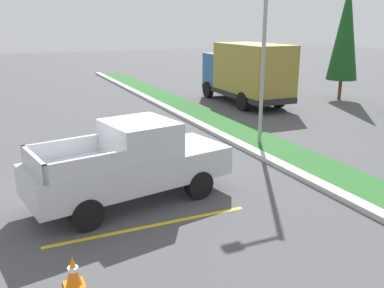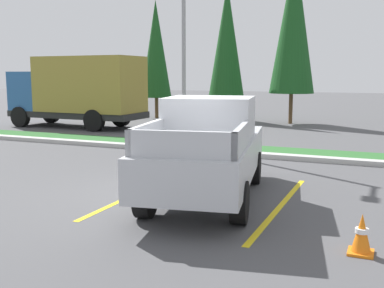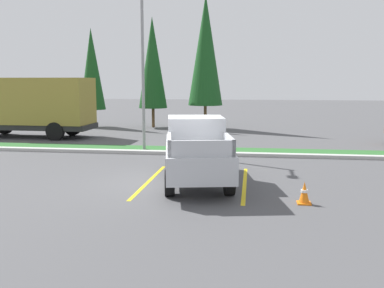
% 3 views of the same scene
% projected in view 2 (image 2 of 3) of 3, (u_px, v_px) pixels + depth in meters
% --- Properties ---
extents(ground_plane, '(120.00, 120.00, 0.00)m').
position_uv_depth(ground_plane, '(181.00, 193.00, 10.14)').
color(ground_plane, '#4C4C4F').
extents(parking_line_near, '(0.12, 4.80, 0.01)m').
position_uv_depth(parking_line_near, '(142.00, 191.00, 10.36)').
color(parking_line_near, yellow).
rests_on(parking_line_near, ground).
extents(parking_line_far, '(0.12, 4.80, 0.01)m').
position_uv_depth(parking_line_far, '(280.00, 206.00, 9.15)').
color(parking_line_far, yellow).
rests_on(parking_line_far, ground).
extents(curb_strip, '(56.00, 0.40, 0.15)m').
position_uv_depth(curb_strip, '(247.00, 154.00, 14.67)').
color(curb_strip, '#B2B2AD').
rests_on(curb_strip, ground).
extents(grass_median, '(56.00, 1.80, 0.06)m').
position_uv_depth(grass_median, '(256.00, 150.00, 15.68)').
color(grass_median, '#2D662D').
rests_on(grass_median, ground).
extents(pickup_truck_main, '(2.86, 5.49, 2.10)m').
position_uv_depth(pickup_truck_main, '(208.00, 149.00, 9.65)').
color(pickup_truck_main, black).
rests_on(pickup_truck_main, ground).
extents(cargo_truck_distant, '(6.85, 2.61, 3.40)m').
position_uv_depth(cargo_truck_distant, '(79.00, 89.00, 22.51)').
color(cargo_truck_distant, black).
rests_on(cargo_truck_distant, ground).
extents(street_light, '(0.24, 1.49, 7.38)m').
position_uv_depth(street_light, '(182.00, 24.00, 15.75)').
color(street_light, gray).
rests_on(street_light, ground).
extents(cypress_tree_leftmost, '(1.78, 1.78, 6.83)m').
position_uv_depth(cypress_tree_leftmost, '(156.00, 49.00, 27.07)').
color(cypress_tree_leftmost, brown).
rests_on(cypress_tree_leftmost, ground).
extents(cypress_tree_left_inner, '(1.96, 1.96, 7.55)m').
position_uv_depth(cypress_tree_left_inner, '(227.00, 40.00, 25.55)').
color(cypress_tree_left_inner, brown).
rests_on(cypress_tree_left_inner, ground).
extents(cypress_tree_center, '(2.31, 2.31, 8.87)m').
position_uv_depth(cypress_tree_center, '(293.00, 22.00, 23.70)').
color(cypress_tree_center, brown).
rests_on(cypress_tree_center, ground).
extents(traffic_cone, '(0.36, 0.36, 0.60)m').
position_uv_depth(traffic_cone, '(362.00, 234.00, 6.69)').
color(traffic_cone, orange).
rests_on(traffic_cone, ground).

